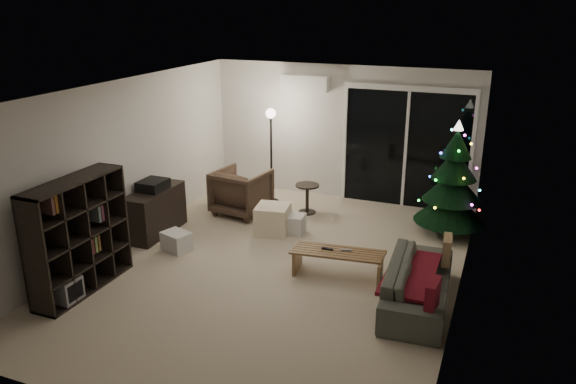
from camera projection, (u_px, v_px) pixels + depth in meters
name	position (u px, v px, depth m)	size (l,w,h in m)	color
room	(337.00, 174.00, 8.77)	(6.50, 7.51, 2.60)	beige
bookshelf	(67.00, 234.00, 7.21)	(0.38, 1.50, 1.50)	black
media_cabinet	(155.00, 212.00, 9.00)	(0.45, 1.19, 0.75)	black
stereo	(153.00, 185.00, 8.85)	(0.38, 0.45, 0.16)	black
armchair	(241.00, 192.00, 9.85)	(0.86, 0.88, 0.80)	#4D3730
ottoman	(273.00, 219.00, 9.07)	(0.51, 0.51, 0.46)	beige
cardboard_box_a	(177.00, 241.00, 8.46)	(0.41, 0.31, 0.29)	white
cardboard_box_b	(291.00, 223.00, 9.11)	(0.44, 0.33, 0.31)	white
side_table	(307.00, 199.00, 9.91)	(0.42, 0.42, 0.53)	black
floor_lamp	(271.00, 158.00, 10.28)	(0.27, 0.27, 1.70)	black
sofa	(418.00, 283.00, 6.94)	(1.87, 0.73, 0.54)	#575954
sofa_throw	(411.00, 273.00, 6.94)	(0.58, 1.34, 0.04)	maroon
cushion_a	(447.00, 250.00, 7.35)	(0.11, 0.36, 0.36)	#8F7A59
cushion_b	(432.00, 296.00, 6.21)	(0.11, 0.36, 0.36)	maroon
coffee_table	(338.00, 264.00, 7.62)	(1.23, 0.43, 0.39)	#A28051
remote_a	(327.00, 249.00, 7.60)	(0.15, 0.05, 0.02)	black
remote_b	(346.00, 250.00, 7.56)	(0.14, 0.04, 0.02)	slate
christmas_tree	(453.00, 178.00, 8.83)	(1.15, 1.15, 1.86)	black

